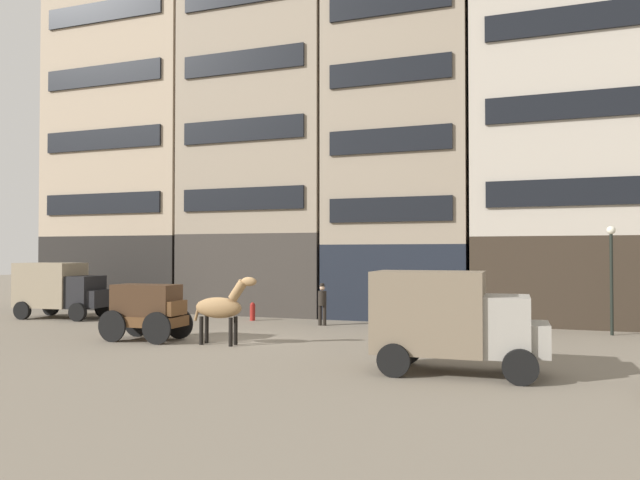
{
  "coord_description": "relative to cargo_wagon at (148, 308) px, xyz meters",
  "views": [
    {
      "loc": [
        10.08,
        -18.63,
        3.1
      ],
      "look_at": [
        2.6,
        2.18,
        3.58
      ],
      "focal_mm": 33.51,
      "sensor_mm": 36.0,
      "label": 1
    }
  ],
  "objects": [
    {
      "name": "ground_plane",
      "position": [
        2.82,
        0.79,
        -1.15
      ],
      "size": [
        120.0,
        120.0,
        0.0
      ],
      "primitive_type": "plane",
      "color": "slate"
    },
    {
      "name": "building_far_left",
      "position": [
        -8.91,
        11.69,
        8.07
      ],
      "size": [
        9.25,
        7.33,
        18.36
      ],
      "color": "black",
      "rests_on": "ground_plane"
    },
    {
      "name": "building_center_left",
      "position": [
        -0.52,
        11.69,
        7.93
      ],
      "size": [
        8.22,
        7.33,
        18.07
      ],
      "color": "#38332D",
      "rests_on": "ground_plane"
    },
    {
      "name": "building_center_right",
      "position": [
        6.82,
        11.69,
        7.11
      ],
      "size": [
        7.16,
        7.33,
        16.42
      ],
      "color": "black",
      "rests_on": "ground_plane"
    },
    {
      "name": "building_far_right",
      "position": [
        14.61,
        11.69,
        6.32
      ],
      "size": [
        9.12,
        7.33,
        14.87
      ],
      "color": "#33281E",
      "rests_on": "ground_plane"
    },
    {
      "name": "cargo_wagon",
      "position": [
        0.0,
        0.0,
        0.0
      ],
      "size": [
        2.93,
        1.56,
        1.98
      ],
      "color": "brown",
      "rests_on": "ground_plane"
    },
    {
      "name": "draft_horse",
      "position": [
        2.95,
        0.0,
        0.12
      ],
      "size": [
        2.35,
        0.64,
        2.3
      ],
      "color": "#937047",
      "rests_on": "ground_plane"
    },
    {
      "name": "delivery_truck_near",
      "position": [
        -8.29,
        4.69,
        0.28
      ],
      "size": [
        4.47,
        2.42,
        2.62
      ],
      "color": "black",
      "rests_on": "ground_plane"
    },
    {
      "name": "delivery_truck_far",
      "position": [
        10.89,
        -2.16,
        0.28
      ],
      "size": [
        4.4,
        2.24,
        2.62
      ],
      "color": "gray",
      "rests_on": "ground_plane"
    },
    {
      "name": "pedestrian_officer",
      "position": [
        4.37,
        6.2,
        -0.17
      ],
      "size": [
        0.5,
        0.5,
        1.79
      ],
      "color": "black",
      "rests_on": "ground_plane"
    },
    {
      "name": "streetlamp_curbside",
      "position": [
        15.64,
        7.04,
        1.52
      ],
      "size": [
        0.32,
        0.32,
        4.12
      ],
      "color": "black",
      "rests_on": "ground_plane"
    },
    {
      "name": "fire_hydrant_curbside",
      "position": [
        0.74,
        6.88,
        -0.72
      ],
      "size": [
        0.24,
        0.24,
        0.83
      ],
      "color": "maroon",
      "rests_on": "ground_plane"
    }
  ]
}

